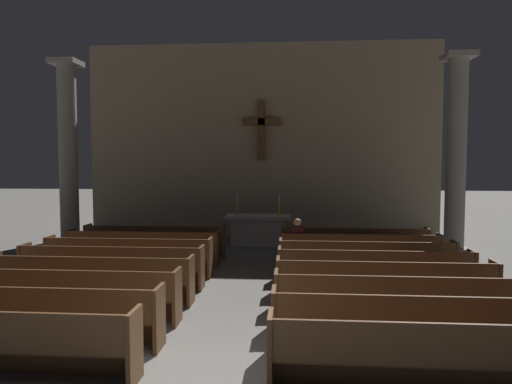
# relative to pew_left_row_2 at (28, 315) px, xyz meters

# --- Properties ---
(pew_left_row_2) EXTENTS (4.07, 0.50, 0.95)m
(pew_left_row_2) POSITION_rel_pew_left_row_2_xyz_m (0.00, 0.00, 0.00)
(pew_left_row_2) COLOR brown
(pew_left_row_2) RESTS_ON ground
(pew_left_row_3) EXTENTS (4.07, 0.50, 0.95)m
(pew_left_row_3) POSITION_rel_pew_left_row_2_xyz_m (0.00, 1.08, 0.00)
(pew_left_row_3) COLOR brown
(pew_left_row_3) RESTS_ON ground
(pew_left_row_4) EXTENTS (4.07, 0.50, 0.95)m
(pew_left_row_4) POSITION_rel_pew_left_row_2_xyz_m (0.00, 2.15, 0.00)
(pew_left_row_4) COLOR brown
(pew_left_row_4) RESTS_ON ground
(pew_left_row_5) EXTENTS (4.07, 0.50, 0.95)m
(pew_left_row_5) POSITION_rel_pew_left_row_2_xyz_m (0.00, 3.23, 0.00)
(pew_left_row_5) COLOR brown
(pew_left_row_5) RESTS_ON ground
(pew_left_row_6) EXTENTS (4.07, 0.50, 0.95)m
(pew_left_row_6) POSITION_rel_pew_left_row_2_xyz_m (0.00, 4.30, 0.00)
(pew_left_row_6) COLOR brown
(pew_left_row_6) RESTS_ON ground
(pew_left_row_7) EXTENTS (4.07, 0.50, 0.95)m
(pew_left_row_7) POSITION_rel_pew_left_row_2_xyz_m (0.00, 5.38, 0.00)
(pew_left_row_7) COLOR brown
(pew_left_row_7) RESTS_ON ground
(pew_left_row_8) EXTENTS (4.07, 0.50, 0.95)m
(pew_left_row_8) POSITION_rel_pew_left_row_2_xyz_m (0.00, 6.46, 0.00)
(pew_left_row_8) COLOR brown
(pew_left_row_8) RESTS_ON ground
(pew_right_row_1) EXTENTS (4.07, 0.50, 0.95)m
(pew_right_row_1) POSITION_rel_pew_left_row_2_xyz_m (5.71, -1.08, 0.00)
(pew_right_row_1) COLOR brown
(pew_right_row_1) RESTS_ON ground
(pew_right_row_2) EXTENTS (4.07, 0.50, 0.95)m
(pew_right_row_2) POSITION_rel_pew_left_row_2_xyz_m (5.71, 0.00, 0.00)
(pew_right_row_2) COLOR brown
(pew_right_row_2) RESTS_ON ground
(pew_right_row_3) EXTENTS (4.07, 0.50, 0.95)m
(pew_right_row_3) POSITION_rel_pew_left_row_2_xyz_m (5.71, 1.08, 0.00)
(pew_right_row_3) COLOR brown
(pew_right_row_3) RESTS_ON ground
(pew_right_row_4) EXTENTS (4.07, 0.50, 0.95)m
(pew_right_row_4) POSITION_rel_pew_left_row_2_xyz_m (5.71, 2.15, 0.00)
(pew_right_row_4) COLOR brown
(pew_right_row_4) RESTS_ON ground
(pew_right_row_5) EXTENTS (4.07, 0.50, 0.95)m
(pew_right_row_5) POSITION_rel_pew_left_row_2_xyz_m (5.71, 3.23, 0.00)
(pew_right_row_5) COLOR brown
(pew_right_row_5) RESTS_ON ground
(pew_right_row_6) EXTENTS (4.07, 0.50, 0.95)m
(pew_right_row_6) POSITION_rel_pew_left_row_2_xyz_m (5.71, 4.30, 0.00)
(pew_right_row_6) COLOR brown
(pew_right_row_6) RESTS_ON ground
(pew_right_row_7) EXTENTS (4.07, 0.50, 0.95)m
(pew_right_row_7) POSITION_rel_pew_left_row_2_xyz_m (5.71, 5.38, 0.00)
(pew_right_row_7) COLOR brown
(pew_right_row_7) RESTS_ON ground
(pew_right_row_8) EXTENTS (4.07, 0.50, 0.95)m
(pew_right_row_8) POSITION_rel_pew_left_row_2_xyz_m (5.71, 6.46, 0.00)
(pew_right_row_8) COLOR brown
(pew_right_row_8) RESTS_ON ground
(column_left_second) EXTENTS (0.87, 0.87, 5.98)m
(column_left_second) POSITION_rel_pew_left_row_2_xyz_m (-3.14, 7.68, 2.43)
(column_left_second) COLOR gray
(column_left_second) RESTS_ON ground
(column_right_second) EXTENTS (0.87, 0.87, 5.98)m
(column_right_second) POSITION_rel_pew_left_row_2_xyz_m (8.85, 7.68, 2.43)
(column_right_second) COLOR gray
(column_right_second) RESTS_ON ground
(altar) EXTENTS (2.20, 0.90, 1.01)m
(altar) POSITION_rel_pew_left_row_2_xyz_m (2.85, 8.71, 0.06)
(altar) COLOR #A8A399
(altar) RESTS_ON ground
(candlestick_left) EXTENTS (0.16, 0.16, 0.69)m
(candlestick_left) POSITION_rel_pew_left_row_2_xyz_m (2.15, 8.71, 0.75)
(candlestick_left) COLOR #B79338
(candlestick_left) RESTS_ON altar
(candlestick_right) EXTENTS (0.16, 0.16, 0.69)m
(candlestick_right) POSITION_rel_pew_left_row_2_xyz_m (3.55, 8.71, 0.75)
(candlestick_right) COLOR #B79338
(candlestick_right) RESTS_ON altar
(apse_with_cross) EXTENTS (12.92, 0.51, 7.11)m
(apse_with_cross) POSITION_rel_pew_left_row_2_xyz_m (2.85, 10.59, 3.08)
(apse_with_cross) COLOR gray
(apse_with_cross) RESTS_ON ground
(lone_worshipper) EXTENTS (0.32, 0.43, 1.32)m
(lone_worshipper) POSITION_rel_pew_left_row_2_xyz_m (4.11, 5.42, 0.22)
(lone_worshipper) COLOR #26262B
(lone_worshipper) RESTS_ON ground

